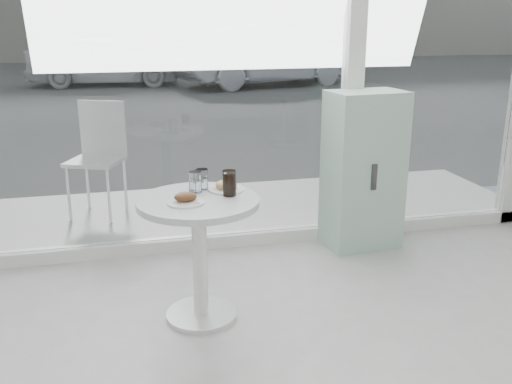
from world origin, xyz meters
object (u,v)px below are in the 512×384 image
object	(u,v)px
water_tumbler_a	(195,183)
patio_chair	(98,151)
car_silver	(268,55)
water_tumbler_b	(202,180)
plate_donut	(226,187)
plate_fritter	(186,199)
mint_cabinet	(363,170)
main_table	(199,234)
cola_glass	(229,184)
car_white	(105,60)

from	to	relation	value
water_tumbler_a	patio_chair	bearing A→B (deg)	108.00
car_silver	water_tumbler_b	size ratio (longest dim) A/B	39.12
car_silver	plate_donut	bearing A→B (deg)	149.65
plate_fritter	mint_cabinet	bearing A→B (deg)	32.11
patio_chair	plate_donut	size ratio (longest dim) A/B	4.49
car_silver	water_tumbler_a	xyz separation A→B (m)	(-3.56, -11.81, 0.02)
car_silver	water_tumbler_b	distance (m)	12.27
plate_donut	water_tumbler_a	bearing A→B (deg)	178.97
plate_fritter	car_silver	bearing A→B (deg)	73.14
plate_fritter	water_tumbler_a	bearing A→B (deg)	68.43
main_table	water_tumbler_a	bearing A→B (deg)	87.98
main_table	plate_donut	bearing A→B (deg)	34.45
main_table	cola_glass	size ratio (longest dim) A/B	5.05
water_tumbler_b	cola_glass	distance (m)	0.22
car_white	plate_donut	world-z (taller)	car_white
plate_fritter	main_table	bearing A→B (deg)	41.99
car_white	water_tumbler_b	xyz separation A→B (m)	(0.75, -12.87, 0.14)
patio_chair	water_tumbler_a	bearing A→B (deg)	-48.98
mint_cabinet	plate_donut	world-z (taller)	mint_cabinet
plate_fritter	car_white	bearing A→B (deg)	92.70
car_silver	cola_glass	bearing A→B (deg)	149.78
plate_fritter	plate_donut	distance (m)	0.34
plate_fritter	water_tumbler_b	xyz separation A→B (m)	(0.13, 0.26, 0.03)
plate_donut	cola_glass	bearing A→B (deg)	-90.71
mint_cabinet	patio_chair	size ratio (longest dim) A/B	1.23
main_table	cola_glass	xyz separation A→B (m)	(0.19, 0.02, 0.29)
car_white	plate_fritter	distance (m)	13.15
car_white	water_tumbler_b	distance (m)	12.89
plate_donut	car_silver	bearing A→B (deg)	74.07
main_table	water_tumbler_b	bearing A→B (deg)	74.86
cola_glass	plate_donut	bearing A→B (deg)	89.29
car_white	water_tumbler_b	bearing A→B (deg)	-172.19
car_white	cola_glass	xyz separation A→B (m)	(0.89, -13.04, 0.16)
patio_chair	plate_fritter	distance (m)	2.20
main_table	patio_chair	xyz separation A→B (m)	(-0.62, 2.05, 0.08)
patio_chair	water_tumbler_b	size ratio (longest dim) A/B	8.16
car_white	water_tumbler_a	distance (m)	12.95
main_table	plate_fritter	distance (m)	0.27
water_tumbler_b	water_tumbler_a	bearing A→B (deg)	-128.73
plate_donut	cola_glass	size ratio (longest dim) A/B	1.48
plate_fritter	water_tumbler_b	bearing A→B (deg)	63.99
car_silver	plate_fritter	size ratio (longest dim) A/B	22.88
water_tumbler_a	water_tumbler_b	distance (m)	0.08
mint_cabinet	car_white	xyz separation A→B (m)	(-2.13, 12.18, 0.06)
water_tumbler_a	plate_donut	bearing A→B (deg)	-1.03
patio_chair	water_tumbler_b	xyz separation A→B (m)	(0.67, -1.86, 0.20)
main_table	car_silver	size ratio (longest dim) A/B	0.16
car_silver	plate_donut	distance (m)	12.29
patio_chair	main_table	bearing A→B (deg)	-50.23
car_white	plate_donut	size ratio (longest dim) A/B	17.66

